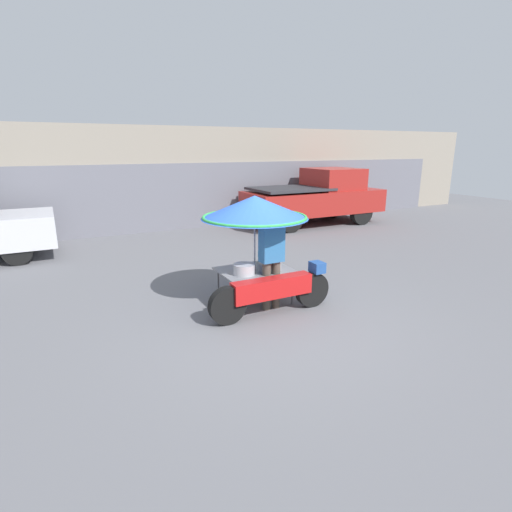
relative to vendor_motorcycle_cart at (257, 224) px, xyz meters
The scene contains 5 objects.
ground_plane 1.57m from the vendor_motorcycle_cart, 98.78° to the right, with size 36.00×36.00×0.00m, color slate.
shopfront_building 7.93m from the vendor_motorcycle_cart, 90.79° to the left, with size 28.00×2.06×3.27m.
vendor_motorcycle_cart is the anchor object (origin of this frame).
vendor_person 0.57m from the vendor_motorcycle_cart, 70.02° to the right, with size 0.38×0.22×1.65m.
pickup_truck 7.71m from the vendor_motorcycle_cart, 46.90° to the left, with size 4.85×1.91×1.91m.
Camera 1 is at (-2.88, -5.03, 2.62)m, focal length 28.00 mm.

